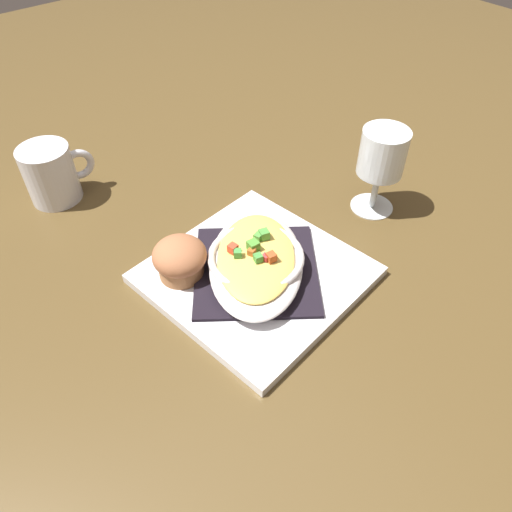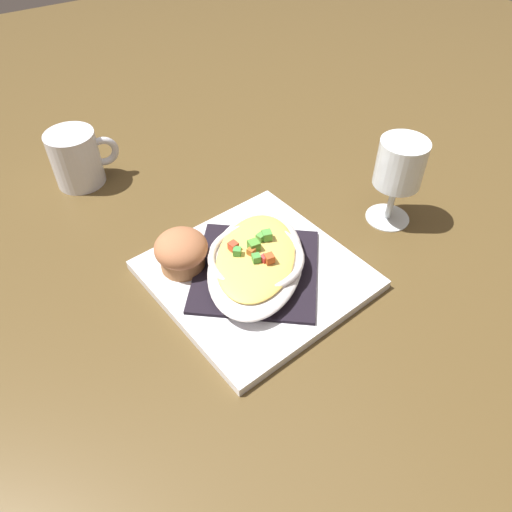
# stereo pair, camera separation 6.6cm
# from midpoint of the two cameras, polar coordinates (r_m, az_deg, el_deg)

# --- Properties ---
(ground_plane) EXTENTS (2.60, 2.60, 0.00)m
(ground_plane) POSITION_cam_midpoint_polar(r_m,az_deg,el_deg) (0.69, 2.73, -2.74)
(ground_plane) COLOR brown
(square_plate) EXTENTS (0.29, 0.29, 0.01)m
(square_plate) POSITION_cam_midpoint_polar(r_m,az_deg,el_deg) (0.69, 2.75, -2.34)
(square_plate) COLOR white
(square_plate) RESTS_ON ground_plane
(folded_napkin) EXTENTS (0.24, 0.24, 0.01)m
(folded_napkin) POSITION_cam_midpoint_polar(r_m,az_deg,el_deg) (0.68, 2.78, -1.77)
(folded_napkin) COLOR black
(folded_napkin) RESTS_ON square_plate
(gratin_dish) EXTENTS (0.23, 0.24, 0.05)m
(gratin_dish) POSITION_cam_midpoint_polar(r_m,az_deg,el_deg) (0.66, 2.84, -0.53)
(gratin_dish) COLOR silver
(gratin_dish) RESTS_ON folded_napkin
(muffin) EXTENTS (0.07, 0.07, 0.06)m
(muffin) POSITION_cam_midpoint_polar(r_m,az_deg,el_deg) (0.67, -5.94, 0.42)
(muffin) COLOR #A1693E
(muffin) RESTS_ON square_plate
(coffee_mug) EXTENTS (0.11, 0.08, 0.09)m
(coffee_mug) POSITION_cam_midpoint_polar(r_m,az_deg,el_deg) (0.88, -18.12, 10.43)
(coffee_mug) COLOR white
(coffee_mug) RESTS_ON ground_plane
(stemmed_glass) EXTENTS (0.07, 0.07, 0.14)m
(stemmed_glass) POSITION_cam_midpoint_polar(r_m,az_deg,el_deg) (0.77, 18.65, 9.67)
(stemmed_glass) COLOR white
(stemmed_glass) RESTS_ON ground_plane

